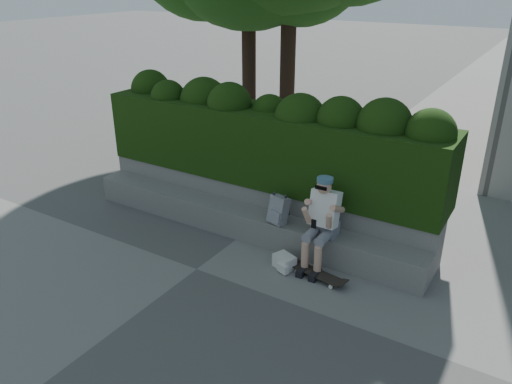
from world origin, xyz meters
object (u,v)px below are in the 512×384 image
Objects in this scene: person at (322,219)px; backpack_ground at (284,262)px; backpack_plaid at (278,210)px; skateboard at (317,274)px.

person reaches higher than backpack_ground.
person reaches higher than backpack_plaid.
skateboard is 2.72× the size of backpack_ground.
person reaches higher than skateboard.
backpack_ground is at bearing -138.21° from person.
backpack_plaid reaches higher than backpack_ground.
skateboard is (0.12, -0.35, -0.68)m from person.
backpack_plaid is at bearing 162.86° from skateboard.
skateboard is at bearing -71.13° from person.
skateboard is 1.15m from backpack_plaid.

